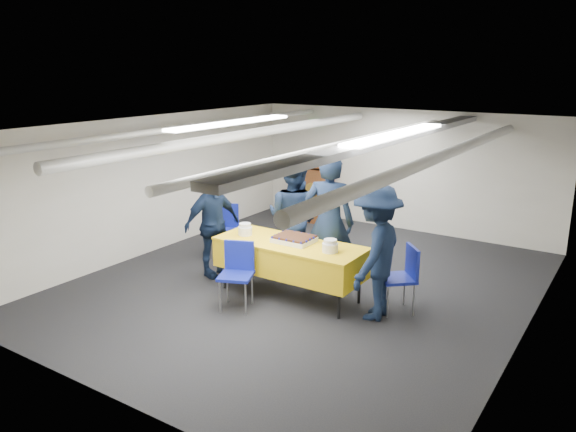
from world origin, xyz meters
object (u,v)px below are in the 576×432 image
(sailor_b, at_px, (294,217))
(sailor_d, at_px, (376,252))
(sheet_cake, at_px, (294,239))
(sailor_a, at_px, (329,223))
(chair_left, at_px, (225,225))
(chair_near, at_px, (237,268))
(chair_right, at_px, (404,272))
(sailor_c, at_px, (212,224))
(serving_table, at_px, (290,257))
(podium, at_px, (317,192))

(sailor_b, height_order, sailor_d, sailor_b)
(sheet_cake, bearing_deg, sailor_b, 123.09)
(sailor_a, xyz_separation_m, sailor_d, (0.96, -0.51, -0.11))
(chair_left, bearing_deg, chair_near, -46.29)
(chair_right, relative_size, sailor_b, 0.49)
(sheet_cake, distance_m, sailor_d, 1.22)
(chair_right, relative_size, sailor_c, 0.54)
(sheet_cake, bearing_deg, chair_left, 156.84)
(chair_right, bearing_deg, sailor_c, -173.07)
(sailor_a, bearing_deg, serving_table, 45.07)
(serving_table, distance_m, sailor_d, 1.30)
(chair_near, xyz_separation_m, chair_left, (-1.44, 1.51, 0.00))
(sheet_cake, height_order, chair_near, chair_near)
(chair_right, bearing_deg, sheet_cake, -167.17)
(serving_table, xyz_separation_m, chair_right, (1.50, 0.38, -0.03))
(serving_table, relative_size, podium, 1.67)
(serving_table, height_order, sheet_cake, sheet_cake)
(sailor_a, relative_size, sailor_c, 1.22)
(serving_table, distance_m, chair_right, 1.55)
(chair_near, relative_size, sailor_c, 0.54)
(serving_table, xyz_separation_m, sheet_cake, (0.04, 0.05, 0.26))
(sailor_d, bearing_deg, sailor_b, -118.57)
(chair_left, height_order, sailor_d, sailor_d)
(sailor_a, xyz_separation_m, sailor_b, (-0.73, 0.23, -0.09))
(serving_table, distance_m, chair_left, 2.02)
(podium, height_order, sailor_a, sailor_a)
(sheet_cake, xyz_separation_m, sailor_c, (-1.44, -0.02, -0.02))
(chair_near, xyz_separation_m, chair_right, (1.88, 1.04, 0.00))
(sailor_a, distance_m, sailor_c, 1.79)
(chair_near, xyz_separation_m, sailor_c, (-1.01, 0.69, 0.27))
(serving_table, xyz_separation_m, chair_near, (-0.39, -0.66, -0.03))
(chair_right, xyz_separation_m, chair_left, (-3.33, 0.47, 0.00))
(chair_left, bearing_deg, sailor_c, -62.36)
(chair_left, bearing_deg, sheet_cake, -23.16)
(sailor_d, bearing_deg, podium, -145.30)
(sailor_a, xyz_separation_m, sailor_c, (-1.71, -0.50, -0.17))
(chair_left, relative_size, sailor_c, 0.54)
(sheet_cake, distance_m, chair_near, 0.87)
(sailor_b, height_order, sailor_c, sailor_b)
(sailor_c, relative_size, sailor_d, 0.93)
(chair_left, xyz_separation_m, sailor_d, (3.09, -0.83, 0.33))
(sailor_a, bearing_deg, chair_near, 44.82)
(chair_near, xyz_separation_m, sailor_a, (0.69, 1.19, 0.44))
(sailor_c, bearing_deg, sailor_d, -74.89)
(sailor_a, bearing_deg, sheet_cake, 46.00)
(chair_near, relative_size, sailor_b, 0.49)
(sheet_cake, relative_size, chair_right, 0.61)
(sailor_b, distance_m, sailor_d, 1.84)
(serving_table, height_order, sailor_b, sailor_b)
(chair_near, relative_size, sailor_a, 0.45)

